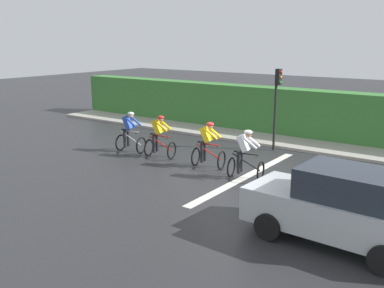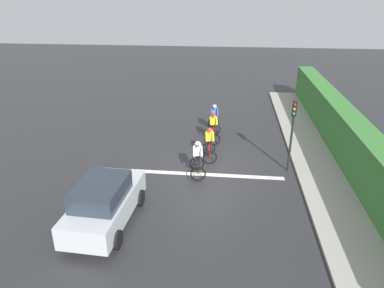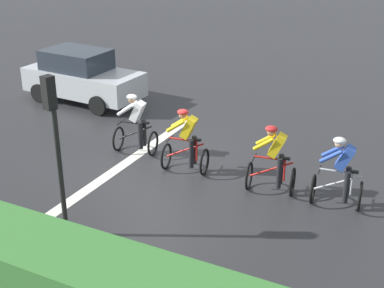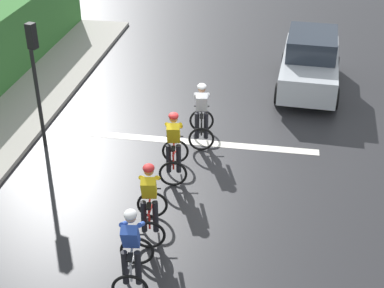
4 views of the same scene
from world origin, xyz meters
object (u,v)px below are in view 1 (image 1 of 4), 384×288
cyclist_fourth (245,156)px  traffic_light_near_crossing (277,97)px  cyclist_mid (208,146)px  cyclist_lead (130,133)px  cyclist_second (159,137)px  car_silver (341,207)px

cyclist_fourth → traffic_light_near_crossing: traffic_light_near_crossing is taller
cyclist_mid → traffic_light_near_crossing: traffic_light_near_crossing is taller
cyclist_lead → cyclist_fourth: size_ratio=1.00×
cyclist_fourth → cyclist_second: bearing=83.4°
cyclist_fourth → traffic_light_near_crossing: bearing=11.5°
traffic_light_near_crossing → cyclist_second: bearing=138.7°
car_silver → traffic_light_near_crossing: traffic_light_near_crossing is taller
car_silver → cyclist_second: bearing=67.4°
cyclist_second → traffic_light_near_crossing: (3.61, -3.18, 1.43)m
cyclist_lead → car_silver: size_ratio=0.40×
cyclist_second → traffic_light_near_crossing: bearing=-41.3°
cyclist_lead → cyclist_second: (0.02, -1.52, 0.00)m
cyclist_lead → cyclist_fourth: bearing=-94.6°
cyclist_second → traffic_light_near_crossing: size_ratio=0.50×
cyclist_fourth → car_silver: size_ratio=0.40×
cyclist_lead → traffic_light_near_crossing: size_ratio=0.50×
cyclist_second → cyclist_fourth: 4.03m
cyclist_lead → traffic_light_near_crossing: bearing=-52.2°
cyclist_lead → cyclist_second: bearing=-89.1°
cyclist_lead → cyclist_mid: 3.80m
cyclist_mid → traffic_light_near_crossing: (3.67, -0.90, 1.43)m
cyclist_mid → cyclist_lead: bearing=89.5°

